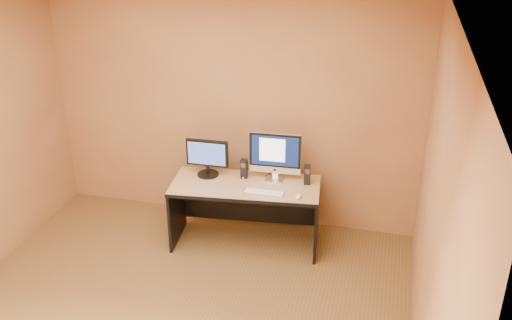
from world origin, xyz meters
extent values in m
plane|color=white|center=(0.00, 0.00, 2.60)|extent=(4.00, 4.00, 0.00)
cube|color=silver|center=(0.51, 1.31, 0.70)|extent=(0.40, 0.11, 0.02)
ellipsoid|color=white|center=(0.86, 1.30, 0.70)|extent=(0.06, 0.10, 0.03)
cylinder|color=black|center=(0.57, 1.71, 0.69)|extent=(0.11, 0.18, 0.01)
cylinder|color=black|center=(0.47, 1.73, 0.69)|extent=(0.07, 0.16, 0.01)
camera|label=1|loc=(1.62, -3.46, 3.32)|focal=40.00mm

